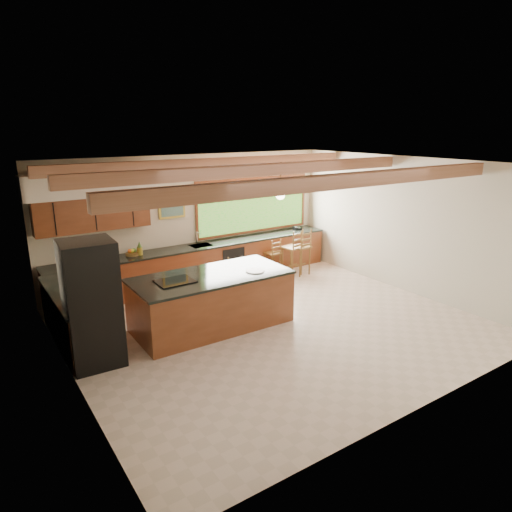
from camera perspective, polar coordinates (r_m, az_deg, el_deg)
ground at (r=8.75m, az=2.17°, el=-8.53°), size 7.20×7.20×0.00m
room_shell at (r=8.52m, az=-1.19°, el=6.41°), size 7.27×6.54×3.02m
counter_run at (r=10.25m, az=-9.88°, el=-2.24°), size 7.12×3.10×1.22m
island at (r=8.54m, az=-5.56°, el=-5.55°), size 2.90×1.38×1.03m
refrigerator at (r=7.47m, az=-19.84°, el=-5.65°), size 0.82×0.80×2.00m
bar_stool_a at (r=9.79m, az=-2.65°, el=-2.16°), size 0.45×0.45×0.98m
bar_stool_b at (r=11.40m, az=5.78°, el=1.00°), size 0.46×0.46×1.18m
bar_stool_c at (r=11.33m, az=2.24°, el=0.24°), size 0.35×0.35×0.94m
bar_stool_d at (r=11.31m, az=4.74°, el=0.95°), size 0.49×0.49×1.19m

